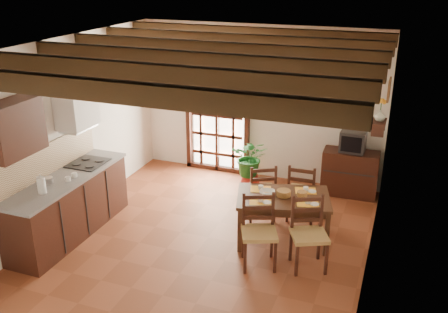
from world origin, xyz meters
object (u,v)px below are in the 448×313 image
at_px(chair_far_left, 261,201).
at_px(crt_tv, 353,141).
at_px(chair_near_left, 259,244).
at_px(chair_near_right, 308,247).
at_px(sideboard, 350,173).
at_px(chair_far_right, 302,202).
at_px(dining_table, 283,202).
at_px(pendant_lamp, 290,100).
at_px(potted_plant, 251,155).
at_px(kitchen_counter, 69,205).

xyz_separation_m(chair_far_left, crt_tv, (1.19, 1.35, 0.69)).
relative_size(chair_near_left, chair_near_right, 1.01).
distance_m(chair_far_left, sideboard, 1.81).
height_order(chair_far_right, crt_tv, crt_tv).
relative_size(chair_near_left, sideboard, 1.05).
height_order(chair_far_left, crt_tv, crt_tv).
bearing_deg(chair_near_right, crt_tv, 59.50).
bearing_deg(chair_near_right, sideboard, 59.51).
height_order(dining_table, chair_far_left, chair_far_left).
relative_size(chair_far_left, pendant_lamp, 1.11).
bearing_deg(dining_table, chair_far_left, 115.87).
xyz_separation_m(chair_far_right, crt_tv, (0.57, 1.18, 0.69)).
bearing_deg(potted_plant, pendant_lamp, -57.09).
height_order(sideboard, potted_plant, potted_plant).
distance_m(crt_tv, pendant_lamp, 2.22).
distance_m(chair_near_left, potted_plant, 2.57).
height_order(dining_table, chair_near_right, chair_near_right).
relative_size(chair_far_left, chair_far_right, 0.99).
distance_m(sideboard, potted_plant, 1.75).
bearing_deg(dining_table, sideboard, 53.99).
xyz_separation_m(crt_tv, potted_plant, (-1.72, -0.22, -0.41)).
xyz_separation_m(kitchen_counter, pendant_lamp, (2.98, 1.02, 1.60)).
distance_m(chair_far_right, potted_plant, 1.52).
height_order(dining_table, potted_plant, potted_plant).
relative_size(chair_near_right, chair_far_right, 1.03).
height_order(dining_table, chair_far_right, chair_far_right).
bearing_deg(pendant_lamp, chair_far_left, 137.37).
height_order(chair_near_left, chair_far_right, chair_near_left).
height_order(dining_table, chair_near_left, chair_near_left).
bearing_deg(dining_table, chair_near_right, -64.06).
distance_m(chair_far_left, potted_plant, 1.28).
height_order(chair_near_left, chair_far_left, chair_near_left).
relative_size(crt_tv, pendant_lamp, 0.50).
xyz_separation_m(chair_far_right, pendant_lamp, (-0.13, -0.62, 1.78)).
bearing_deg(chair_near_right, kitchen_counter, 160.57).
bearing_deg(potted_plant, chair_far_left, -64.74).
bearing_deg(chair_far_left, chair_near_right, 103.47).
distance_m(dining_table, crt_tv, 2.06).
xyz_separation_m(kitchen_counter, chair_far_left, (2.49, 1.47, -0.18)).
xyz_separation_m(dining_table, chair_far_right, (0.13, 0.72, -0.32)).
distance_m(chair_near_right, pendant_lamp, 1.95).
bearing_deg(chair_far_left, potted_plant, -92.94).
relative_size(chair_far_right, sideboard, 1.02).
height_order(chair_far_left, chair_far_right, chair_far_right).
relative_size(kitchen_counter, crt_tv, 5.32).
bearing_deg(chair_near_left, kitchen_counter, 161.40).
distance_m(dining_table, sideboard, 2.04).
height_order(kitchen_counter, chair_near_right, kitchen_counter).
xyz_separation_m(dining_table, chair_near_right, (0.49, -0.55, -0.31)).
bearing_deg(chair_far_left, sideboard, -159.51).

